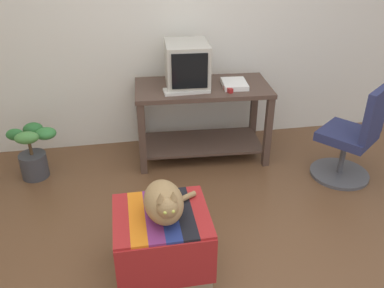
# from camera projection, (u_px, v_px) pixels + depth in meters

# --- Properties ---
(ground_plane) EXTENTS (14.00, 14.00, 0.00)m
(ground_plane) POSITION_uv_depth(u_px,v_px,m) (221.00, 279.00, 2.66)
(ground_plane) COLOR brown
(back_wall) EXTENTS (8.00, 0.10, 2.60)m
(back_wall) POSITION_uv_depth(u_px,v_px,m) (174.00, 12.00, 3.79)
(back_wall) COLOR silver
(back_wall) RESTS_ON ground_plane
(desk) EXTENTS (1.26, 0.67, 0.73)m
(desk) POSITION_uv_depth(u_px,v_px,m) (202.00, 109.00, 3.83)
(desk) COLOR #4C382D
(desk) RESTS_ON ground_plane
(tv_monitor) EXTENTS (0.40, 0.46, 0.39)m
(tv_monitor) POSITION_uv_depth(u_px,v_px,m) (187.00, 65.00, 3.63)
(tv_monitor) COLOR #BCB7A8
(tv_monitor) RESTS_ON desk
(keyboard) EXTENTS (0.40, 0.16, 0.02)m
(keyboard) POSITION_uv_depth(u_px,v_px,m) (187.00, 91.00, 3.57)
(keyboard) COLOR beige
(keyboard) RESTS_ON desk
(book) EXTENTS (0.24, 0.29, 0.04)m
(book) POSITION_uv_depth(u_px,v_px,m) (234.00, 84.00, 3.69)
(book) COLOR white
(book) RESTS_ON desk
(ottoman_with_blanket) EXTENTS (0.60, 0.54, 0.45)m
(ottoman_with_blanket) POSITION_uv_depth(u_px,v_px,m) (162.00, 242.00, 2.64)
(ottoman_with_blanket) COLOR tan
(ottoman_with_blanket) RESTS_ON ground_plane
(cat) EXTENTS (0.36, 0.40, 0.28)m
(cat) POSITION_uv_depth(u_px,v_px,m) (164.00, 202.00, 2.45)
(cat) COLOR #9E7A4C
(cat) RESTS_ON ottoman_with_blanket
(potted_plant) EXTENTS (0.40, 0.37, 0.51)m
(potted_plant) POSITION_uv_depth(u_px,v_px,m) (34.00, 152.00, 3.61)
(potted_plant) COLOR #3D3D42
(potted_plant) RESTS_ON ground_plane
(office_chair) EXTENTS (0.59, 0.59, 0.89)m
(office_chair) POSITION_uv_depth(u_px,v_px,m) (353.00, 140.00, 3.52)
(office_chair) COLOR #4C4C51
(office_chair) RESTS_ON ground_plane
(stapler) EXTENTS (0.06, 0.12, 0.04)m
(stapler) POSITION_uv_depth(u_px,v_px,m) (228.00, 89.00, 3.58)
(stapler) COLOR #A31E1E
(stapler) RESTS_ON desk
(pen) EXTENTS (0.08, 0.12, 0.01)m
(pen) POSITION_uv_depth(u_px,v_px,m) (238.00, 82.00, 3.78)
(pen) COLOR #B7B7BC
(pen) RESTS_ON desk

